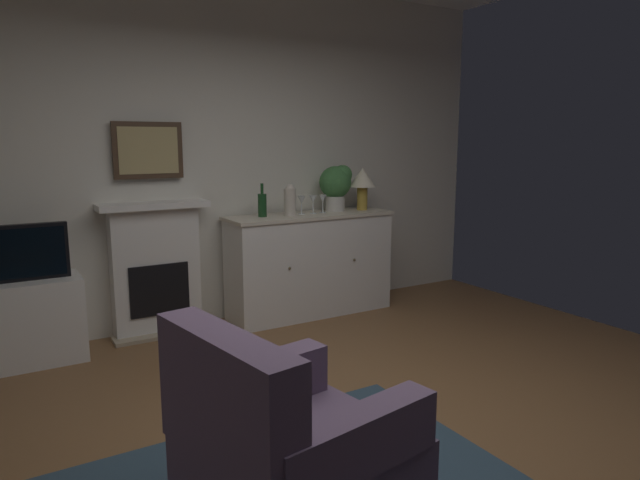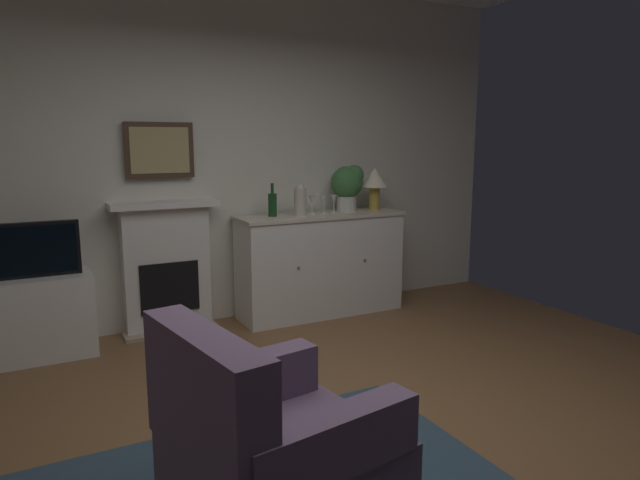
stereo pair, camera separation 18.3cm
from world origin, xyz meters
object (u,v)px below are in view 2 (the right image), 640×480
sideboard_cabinet (321,264)px  tv_set (34,250)px  fireplace_unit (167,267)px  table_lamp (375,181)px  wine_glass_right (334,199)px  armchair (269,449)px  wine_bottle (272,204)px  tv_cabinet (40,317)px  wine_glass_center (324,200)px  framed_picture (160,150)px  wine_glass_left (312,201)px  potted_plant_small (348,184)px  vase_decorative (300,200)px

sideboard_cabinet → tv_set: (-2.33, -0.01, 0.35)m
fireplace_unit → table_lamp: bearing=-5.2°
wine_glass_right → armchair: wine_glass_right is taller
wine_glass_right → wine_bottle: bearing=177.9°
sideboard_cabinet → wine_glass_right: bearing=4.9°
fireplace_unit → tv_cabinet: 1.02m
table_lamp → armchair: size_ratio=0.43×
sideboard_cabinet → wine_glass_center: (0.03, -0.00, 0.59)m
wine_glass_right → tv_set: size_ratio=0.27×
table_lamp → armchair: table_lamp is taller
framed_picture → tv_cabinet: bearing=-168.0°
wine_glass_center → tv_set: bearing=-179.8°
wine_glass_left → wine_glass_right: same height
framed_picture → wine_bottle: framed_picture is taller
wine_glass_left → wine_bottle: bearing=177.5°
fireplace_unit → potted_plant_small: bearing=-4.5°
wine_glass_right → potted_plant_small: size_ratio=0.38×
wine_bottle → tv_cabinet: wine_bottle is taller
armchair → sideboard_cabinet: bearing=58.4°
potted_plant_small → armchair: size_ratio=0.47×
sideboard_cabinet → wine_glass_center: wine_glass_center is taller
potted_plant_small → wine_glass_right: bearing=-168.9°
sideboard_cabinet → vase_decorative: (-0.23, -0.05, 0.61)m
framed_picture → table_lamp: size_ratio=1.38×
wine_glass_left → tv_set: (-2.26, -0.03, -0.24)m
table_lamp → wine_glass_center: table_lamp is taller
wine_glass_left → armchair: (-1.51, -2.59, -0.67)m
framed_picture → potted_plant_small: framed_picture is taller
table_lamp → potted_plant_small: potted_plant_small is taller
sideboard_cabinet → armchair: bearing=-121.6°
fireplace_unit → wine_glass_right: size_ratio=6.67×
framed_picture → potted_plant_small: bearing=-6.0°
sideboard_cabinet → tv_set: tv_set is taller
tv_cabinet → armchair: (0.75, -2.58, 0.08)m
sideboard_cabinet → fireplace_unit: bearing=172.6°
wine_glass_center → potted_plant_small: 0.31m
wine_glass_right → wine_glass_left: bearing=178.5°
fireplace_unit → wine_glass_center: (1.39, -0.18, 0.51)m
wine_glass_center → vase_decorative: 0.27m
sideboard_cabinet → wine_glass_left: wine_glass_left is taller
fireplace_unit → sideboard_cabinet: (1.36, -0.18, -0.08)m
armchair → potted_plant_small: bearing=54.0°
wine_glass_center → table_lamp: bearing=0.1°
fireplace_unit → wine_glass_right: 1.60m
potted_plant_small → armchair: 3.33m
table_lamp → tv_set: (-2.91, -0.01, -0.40)m
framed_picture → wine_bottle: (0.90, -0.19, -0.47)m
fireplace_unit → tv_set: (-0.98, -0.19, 0.27)m
wine_glass_left → wine_glass_center: bearing=-9.4°
sideboard_cabinet → vase_decorative: 0.65m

